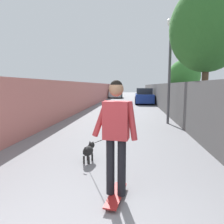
% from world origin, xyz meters
% --- Properties ---
extents(ground_plane, '(80.00, 80.00, 0.00)m').
position_xyz_m(ground_plane, '(14.00, 0.00, 0.00)').
color(ground_plane, gray).
extents(wall_left, '(48.00, 0.30, 2.03)m').
position_xyz_m(wall_left, '(12.00, 2.98, 1.02)').
color(wall_left, '#CC726B').
rests_on(wall_left, ground).
extents(fence_right, '(48.00, 0.30, 1.93)m').
position_xyz_m(fence_right, '(12.00, -2.98, 0.97)').
color(fence_right, '#4C4C4C').
rests_on(fence_right, ground).
extents(tree_right_near, '(2.09, 2.09, 3.51)m').
position_xyz_m(tree_right_near, '(13.00, -4.14, 2.41)').
color(tree_right_near, '#473523').
rests_on(tree_right_near, ground).
extents(tree_right_mid, '(2.98, 2.98, 5.74)m').
position_xyz_m(tree_right_mid, '(7.50, -3.68, 4.02)').
color(tree_right_mid, brown).
rests_on(tree_right_mid, ground).
extents(lamp_post, '(0.36, 0.36, 4.78)m').
position_xyz_m(lamp_post, '(8.51, -2.43, 3.22)').
color(lamp_post, '#4C4C51').
rests_on(lamp_post, ground).
extents(skateboard, '(0.82, 0.31, 0.08)m').
position_xyz_m(skateboard, '(1.75, -0.55, 0.07)').
color(skateboard, maroon).
rests_on(skateboard, ground).
extents(person_skateboarder, '(0.27, 0.72, 1.78)m').
position_xyz_m(person_skateboarder, '(1.75, -0.55, 1.13)').
color(person_skateboarder, black).
rests_on(person_skateboarder, skateboard).
extents(dog, '(1.82, 0.93, 1.06)m').
position_xyz_m(dog, '(3.28, 0.23, 0.28)').
color(dog, black).
rests_on(dog, ground).
extents(car_near, '(4.20, 1.80, 1.54)m').
position_xyz_m(car_near, '(19.40, -1.83, 0.72)').
color(car_near, navy).
rests_on(car_near, ground).
extents(car_far, '(3.90, 1.80, 1.54)m').
position_xyz_m(car_far, '(28.85, 1.83, 0.71)').
color(car_far, silver).
rests_on(car_far, ground).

